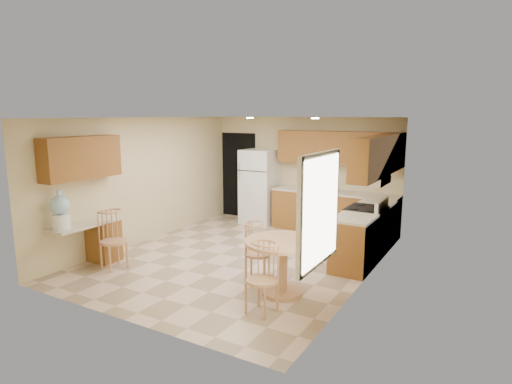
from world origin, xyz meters
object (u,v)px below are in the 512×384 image
Objects in this scene: refrigerator at (260,187)px; chair_table_a at (255,248)px; chair_table_b at (258,273)px; water_crock at (60,212)px; chair_desk at (108,235)px; dining_table at (282,259)px; stove at (365,232)px.

refrigerator is 3.75m from chair_table_a.
chair_table_a is at bearing -52.70° from chair_table_b.
water_crock is (-2.82, -1.23, 0.48)m from chair_table_a.
chair_desk is 1.58× the size of water_crock.
chair_desk reaches higher than chair_table_b.
chair_table_a is 2.48m from chair_desk.
dining_table is at bearing -83.27° from chair_table_b.
stove is 2.34m from chair_table_a.
stove reaches higher than chair_table_a.
refrigerator is 4.17m from dining_table.
stove is at bearing 40.06° from water_crock.
dining_table is at bearing -103.90° from stove.
chair_table_b is at bearing 18.21° from chair_table_a.
dining_table is (2.32, -3.45, -0.35)m from refrigerator.
stove is 3.01m from chair_table_b.
dining_table is at bearing -56.02° from refrigerator.
water_crock is (-1.05, -4.52, 0.18)m from refrigerator.
dining_table is 1.76× the size of water_crock.
chair_table_b is at bearing 5.59° from water_crock.
dining_table is 1.17× the size of chair_table_a.
chair_table_b is 1.50× the size of water_crock.
refrigerator is at bearing 157.01° from stove.
stove is 5.16m from water_crock.
chair_desk is (-3.47, -2.78, 0.13)m from stove.
chair_table_b is at bearing -87.95° from dining_table.
chair_table_a is 0.95× the size of chair_desk.
refrigerator is 2.82× the size of water_crock.
chair_desk reaches higher than dining_table.
chair_table_b is (0.58, -0.90, 0.00)m from chair_table_a.
chair_table_b is (-0.52, -2.97, 0.10)m from stove.
stove is at bearing -22.99° from refrigerator.
refrigerator is at bearing 123.98° from dining_table.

